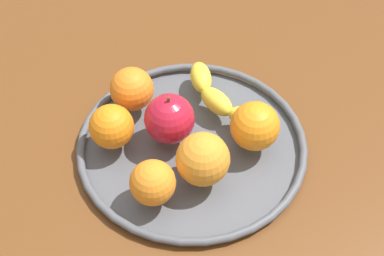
# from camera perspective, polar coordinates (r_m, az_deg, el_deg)

# --- Properties ---
(ground_plane) EXTENTS (1.57, 1.57, 0.04)m
(ground_plane) POSITION_cam_1_polar(r_m,az_deg,el_deg) (0.89, -0.00, -2.85)
(ground_plane) COLOR brown
(fruit_bowl) EXTENTS (0.35, 0.35, 0.02)m
(fruit_bowl) POSITION_cam_1_polar(r_m,az_deg,el_deg) (0.87, -0.00, -1.67)
(fruit_bowl) COLOR #53555C
(fruit_bowl) RESTS_ON ground_plane
(banana) EXTENTS (0.19, 0.08, 0.03)m
(banana) POSITION_cam_1_polar(r_m,az_deg,el_deg) (0.89, 3.20, 2.86)
(banana) COLOR yellow
(banana) RESTS_ON fruit_bowl
(apple) EXTENTS (0.08, 0.08, 0.08)m
(apple) POSITION_cam_1_polar(r_m,az_deg,el_deg) (0.84, -2.27, 0.92)
(apple) COLOR #B7182E
(apple) RESTS_ON fruit_bowl
(orange_front_left) EXTENTS (0.07, 0.07, 0.07)m
(orange_front_left) POSITION_cam_1_polar(r_m,az_deg,el_deg) (0.84, -8.07, 0.14)
(orange_front_left) COLOR orange
(orange_front_left) RESTS_ON fruit_bowl
(orange_back_right) EXTENTS (0.08, 0.08, 0.08)m
(orange_back_right) POSITION_cam_1_polar(r_m,az_deg,el_deg) (0.79, 1.09, -3.14)
(orange_back_right) COLOR orange
(orange_back_right) RESTS_ON fruit_bowl
(orange_center) EXTENTS (0.07, 0.07, 0.07)m
(orange_center) POSITION_cam_1_polar(r_m,az_deg,el_deg) (0.84, 6.33, 0.19)
(orange_center) COLOR orange
(orange_center) RESTS_ON fruit_bowl
(orange_front_right) EXTENTS (0.06, 0.06, 0.06)m
(orange_front_right) POSITION_cam_1_polar(r_m,az_deg,el_deg) (0.78, -3.97, -5.49)
(orange_front_right) COLOR orange
(orange_front_right) RESTS_ON fruit_bowl
(orange_back_left) EXTENTS (0.07, 0.07, 0.07)m
(orange_back_left) POSITION_cam_1_polar(r_m,az_deg,el_deg) (0.89, -5.94, 4.00)
(orange_back_left) COLOR orange
(orange_back_left) RESTS_ON fruit_bowl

